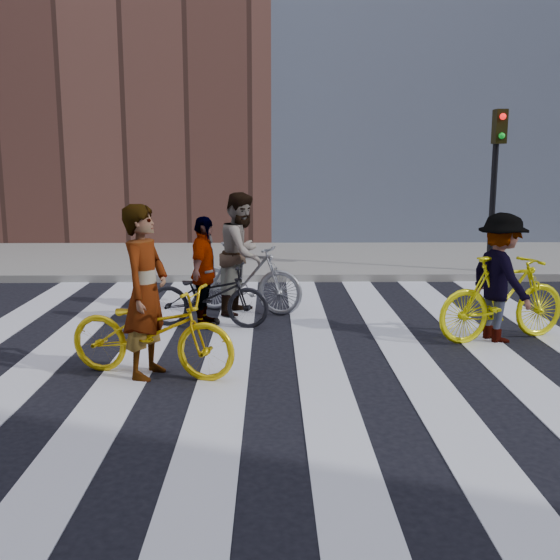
{
  "coord_description": "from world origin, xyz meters",
  "views": [
    {
      "loc": [
        -0.02,
        -7.62,
        2.39
      ],
      "look_at": [
        0.09,
        0.3,
        0.92
      ],
      "focal_mm": 42.0,
      "sensor_mm": 36.0,
      "label": 1
    }
  ],
  "objects_px": {
    "bike_silver_mid": "(246,278)",
    "rider_right": "(501,278)",
    "bike_dark_rear": "(208,296)",
    "rider_left": "(145,292)",
    "rider_rear": "(204,272)",
    "traffic_signal": "(496,164)",
    "bike_yellow_right": "(503,298)",
    "bike_yellow_left": "(152,331)",
    "rider_mid": "(242,253)"
  },
  "relations": [
    {
      "from": "bike_silver_mid",
      "to": "rider_mid",
      "type": "relative_size",
      "value": 0.98
    },
    {
      "from": "bike_dark_rear",
      "to": "rider_right",
      "type": "relative_size",
      "value": 1.03
    },
    {
      "from": "bike_dark_rear",
      "to": "rider_rear",
      "type": "distance_m",
      "value": 0.34
    },
    {
      "from": "bike_yellow_left",
      "to": "rider_rear",
      "type": "bearing_deg",
      "value": 6.19
    },
    {
      "from": "bike_silver_mid",
      "to": "rider_rear",
      "type": "bearing_deg",
      "value": 167.87
    },
    {
      "from": "traffic_signal",
      "to": "rider_right",
      "type": "height_order",
      "value": "traffic_signal"
    },
    {
      "from": "bike_silver_mid",
      "to": "rider_rear",
      "type": "relative_size",
      "value": 1.16
    },
    {
      "from": "rider_rear",
      "to": "bike_silver_mid",
      "type": "bearing_deg",
      "value": -25.21
    },
    {
      "from": "rider_left",
      "to": "rider_right",
      "type": "height_order",
      "value": "rider_left"
    },
    {
      "from": "bike_yellow_left",
      "to": "bike_silver_mid",
      "type": "relative_size",
      "value": 1.05
    },
    {
      "from": "bike_dark_rear",
      "to": "rider_rear",
      "type": "bearing_deg",
      "value": 96.99
    },
    {
      "from": "bike_yellow_left",
      "to": "bike_silver_mid",
      "type": "xyz_separation_m",
      "value": [
        0.93,
        3.03,
        0.05
      ]
    },
    {
      "from": "bike_yellow_left",
      "to": "rider_rear",
      "type": "xyz_separation_m",
      "value": [
        0.37,
        2.14,
        0.29
      ]
    },
    {
      "from": "bike_yellow_right",
      "to": "rider_rear",
      "type": "relative_size",
      "value": 1.19
    },
    {
      "from": "rider_mid",
      "to": "traffic_signal",
      "type": "bearing_deg",
      "value": -39.22
    },
    {
      "from": "bike_yellow_left",
      "to": "rider_rear",
      "type": "distance_m",
      "value": 2.19
    },
    {
      "from": "bike_yellow_left",
      "to": "rider_right",
      "type": "distance_m",
      "value": 4.57
    },
    {
      "from": "bike_yellow_right",
      "to": "rider_right",
      "type": "distance_m",
      "value": 0.28
    },
    {
      "from": "traffic_signal",
      "to": "bike_silver_mid",
      "type": "relative_size",
      "value": 1.79
    },
    {
      "from": "rider_left",
      "to": "rider_mid",
      "type": "height_order",
      "value": "rider_left"
    },
    {
      "from": "rider_right",
      "to": "rider_rear",
      "type": "height_order",
      "value": "rider_right"
    },
    {
      "from": "bike_yellow_right",
      "to": "bike_dark_rear",
      "type": "bearing_deg",
      "value": 62.21
    },
    {
      "from": "rider_rear",
      "to": "rider_left",
      "type": "bearing_deg",
      "value": 175.89
    },
    {
      "from": "bike_dark_rear",
      "to": "rider_rear",
      "type": "relative_size",
      "value": 1.1
    },
    {
      "from": "bike_yellow_left",
      "to": "rider_mid",
      "type": "height_order",
      "value": "rider_mid"
    },
    {
      "from": "traffic_signal",
      "to": "bike_yellow_right",
      "type": "distance_m",
      "value": 5.03
    },
    {
      "from": "rider_rear",
      "to": "rider_right",
      "type": "bearing_deg",
      "value": -93.87
    },
    {
      "from": "bike_silver_mid",
      "to": "rider_left",
      "type": "xyz_separation_m",
      "value": [
        -0.98,
        -3.03,
        0.4
      ]
    },
    {
      "from": "bike_yellow_left",
      "to": "rider_mid",
      "type": "distance_m",
      "value": 3.18
    },
    {
      "from": "rider_right",
      "to": "bike_yellow_right",
      "type": "bearing_deg",
      "value": -106.93
    },
    {
      "from": "traffic_signal",
      "to": "bike_yellow_left",
      "type": "relative_size",
      "value": 1.71
    },
    {
      "from": "bike_yellow_left",
      "to": "bike_yellow_right",
      "type": "relative_size",
      "value": 1.02
    },
    {
      "from": "bike_silver_mid",
      "to": "rider_right",
      "type": "xyz_separation_m",
      "value": [
        3.41,
        -1.65,
        0.29
      ]
    },
    {
      "from": "bike_yellow_left",
      "to": "bike_silver_mid",
      "type": "bearing_deg",
      "value": -1.04
    },
    {
      "from": "bike_silver_mid",
      "to": "bike_yellow_right",
      "type": "xyz_separation_m",
      "value": [
        3.46,
        -1.65,
        0.02
      ]
    },
    {
      "from": "bike_silver_mid",
      "to": "rider_left",
      "type": "height_order",
      "value": "rider_left"
    },
    {
      "from": "bike_yellow_right",
      "to": "rider_right",
      "type": "relative_size",
      "value": 1.12
    },
    {
      "from": "traffic_signal",
      "to": "rider_left",
      "type": "xyz_separation_m",
      "value": [
        -5.79,
        -5.92,
        -1.32
      ]
    },
    {
      "from": "rider_right",
      "to": "rider_mid",
      "type": "bearing_deg",
      "value": 47.64
    },
    {
      "from": "traffic_signal",
      "to": "rider_rear",
      "type": "relative_size",
      "value": 2.08
    },
    {
      "from": "bike_silver_mid",
      "to": "bike_dark_rear",
      "type": "bearing_deg",
      "value": 170.25
    },
    {
      "from": "bike_dark_rear",
      "to": "rider_mid",
      "type": "height_order",
      "value": "rider_mid"
    },
    {
      "from": "rider_left",
      "to": "rider_rear",
      "type": "xyz_separation_m",
      "value": [
        0.42,
        2.14,
        -0.16
      ]
    },
    {
      "from": "bike_silver_mid",
      "to": "rider_rear",
      "type": "xyz_separation_m",
      "value": [
        -0.56,
        -0.88,
        0.24
      ]
    },
    {
      "from": "bike_silver_mid",
      "to": "bike_yellow_right",
      "type": "bearing_deg",
      "value": -95.36
    },
    {
      "from": "rider_mid",
      "to": "rider_left",
      "type": "bearing_deg",
      "value": -176.97
    },
    {
      "from": "bike_yellow_left",
      "to": "bike_dark_rear",
      "type": "bearing_deg",
      "value": 4.89
    },
    {
      "from": "bike_dark_rear",
      "to": "rider_left",
      "type": "height_order",
      "value": "rider_left"
    },
    {
      "from": "traffic_signal",
      "to": "bike_silver_mid",
      "type": "xyz_separation_m",
      "value": [
        -4.82,
        -2.89,
        -1.72
      ]
    },
    {
      "from": "bike_yellow_right",
      "to": "rider_left",
      "type": "height_order",
      "value": "rider_left"
    }
  ]
}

